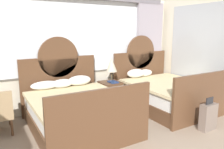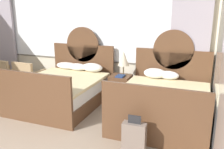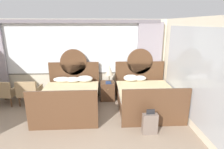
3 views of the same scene
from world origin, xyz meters
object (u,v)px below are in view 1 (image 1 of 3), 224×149
bed_near_window (76,109)px  nightstand_between_beds (110,94)px  table_lamp_on_nightstand (112,65)px  suitcase_on_floor (208,117)px  book_on_nightstand (113,82)px  bed_near_mirror (165,92)px

bed_near_window → nightstand_between_beds: bearing=30.6°
table_lamp_on_nightstand → suitcase_on_floor: size_ratio=0.93×
table_lamp_on_nightstand → book_on_nightstand: size_ratio=2.27×
bed_near_mirror → nightstand_between_beds: 1.34m
table_lamp_on_nightstand → suitcase_on_floor: (0.88, -2.09, -0.78)m
bed_near_mirror → book_on_nightstand: size_ratio=8.18×
table_lamp_on_nightstand → suitcase_on_floor: bearing=-67.3°
nightstand_between_beds → bed_near_mirror: bearing=-31.1°
bed_near_mirror → suitcase_on_floor: bed_near_mirror is taller
bed_near_window → suitcase_on_floor: bed_near_window is taller
bed_near_mirror → book_on_nightstand: (-1.12, 0.60, 0.27)m
bed_near_window → table_lamp_on_nightstand: bearing=30.3°
bed_near_window → suitcase_on_floor: size_ratio=3.34×
suitcase_on_floor → bed_near_mirror: bearing=81.4°
bed_near_window → table_lamp_on_nightstand: size_ratio=3.60×
bed_near_window → nightstand_between_beds: size_ratio=3.40×
bed_near_mirror → suitcase_on_floor: 1.39m
suitcase_on_floor → bed_near_window: bearing=146.5°
bed_near_window → book_on_nightstand: 1.34m
table_lamp_on_nightstand → nightstand_between_beds: bearing=-155.6°
nightstand_between_beds → table_lamp_on_nightstand: 0.73m
nightstand_between_beds → suitcase_on_floor: 2.27m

